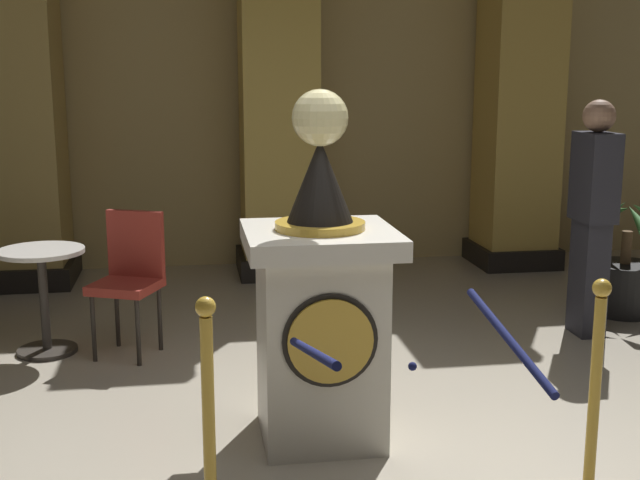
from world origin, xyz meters
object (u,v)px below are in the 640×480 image
object	(u,v)px
stanchion_near	(210,463)
pedestal_clock	(320,307)
bystander_guest	(593,212)
stanchion_far	(592,428)
cafe_table	(43,287)
potted_palm_right	(624,280)
cafe_chair_red	(130,270)

from	to	relation	value
stanchion_near	pedestal_clock	bearing A→B (deg)	58.28
bystander_guest	stanchion_far	bearing A→B (deg)	-116.30
stanchion_near	cafe_table	world-z (taller)	stanchion_near
potted_palm_right	bystander_guest	bearing A→B (deg)	-139.55
pedestal_clock	stanchion_far	xyz separation A→B (m)	(1.06, -0.87, -0.34)
cafe_table	cafe_chair_red	distance (m)	0.60
bystander_guest	potted_palm_right	bearing A→B (deg)	40.45
pedestal_clock	stanchion_near	bearing A→B (deg)	-121.72
stanchion_far	bystander_guest	size ratio (longest dim) A/B	0.61
stanchion_near	bystander_guest	world-z (taller)	bystander_guest
bystander_guest	cafe_chair_red	xyz separation A→B (m)	(-3.23, 0.11, -0.32)
pedestal_clock	cafe_chair_red	size ratio (longest dim) A/B	1.87
cafe_table	cafe_chair_red	bearing A→B (deg)	-7.92
stanchion_near	potted_palm_right	xyz separation A→B (m)	(3.31, 2.82, -0.10)
cafe_table	potted_palm_right	bearing A→B (deg)	3.59
pedestal_clock	stanchion_near	xyz separation A→B (m)	(-0.59, -0.96, -0.34)
stanchion_near	bystander_guest	distance (m)	3.68
pedestal_clock	potted_palm_right	size ratio (longest dim) A/B	1.93
bystander_guest	cafe_table	xyz separation A→B (m)	(-3.81, 0.19, -0.44)
stanchion_far	cafe_table	xyz separation A→B (m)	(-2.68, 2.46, 0.10)
stanchion_near	cafe_table	xyz separation A→B (m)	(-1.03, 2.55, 0.09)
stanchion_far	cafe_chair_red	xyz separation A→B (m)	(-2.10, 2.38, 0.22)
potted_palm_right	cafe_chair_red	distance (m)	3.79
stanchion_near	bystander_guest	size ratio (longest dim) A/B	0.62
pedestal_clock	stanchion_near	size ratio (longest dim) A/B	1.72
pedestal_clock	stanchion_far	distance (m)	1.41
potted_palm_right	bystander_guest	size ratio (longest dim) A/B	0.55
stanchion_near	cafe_chair_red	world-z (taller)	stanchion_near
bystander_guest	cafe_chair_red	size ratio (longest dim) A/B	1.76
cafe_table	cafe_chair_red	xyz separation A→B (m)	(0.58, -0.08, 0.11)
stanchion_near	cafe_table	distance (m)	2.75
stanchion_near	cafe_chair_red	xyz separation A→B (m)	(-0.45, 2.47, 0.21)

